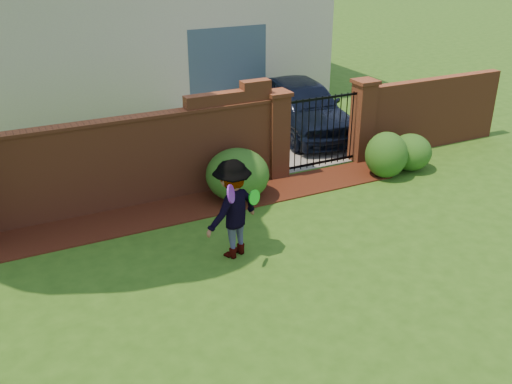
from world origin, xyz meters
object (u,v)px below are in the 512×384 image
car (306,109)px  frisbee_purple (231,194)px  frisbee_green (254,197)px  man (234,210)px

car → frisbee_purple: bearing=-123.4°
car → frisbee_purple: 6.72m
frisbee_green → man: bearing=178.1°
car → frisbee_green: size_ratio=16.43×
car → man: size_ratio=2.51×
frisbee_purple → frisbee_green: frisbee_purple is taller
man → frisbee_purple: size_ratio=5.82×
frisbee_green → frisbee_purple: bearing=-146.0°
frisbee_purple → frisbee_green: (0.58, 0.39, -0.34)m
man → frisbee_purple: (-0.22, -0.40, 0.49)m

